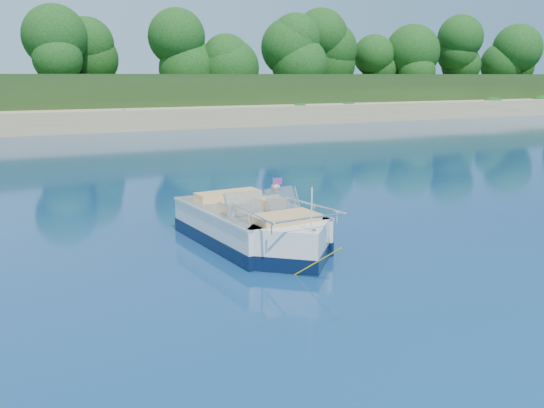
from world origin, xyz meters
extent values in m
plane|color=#091A45|center=(0.00, 0.00, 0.00)|extent=(160.00, 160.00, 0.00)
cube|color=tan|center=(0.00, 38.00, 0.50)|extent=(170.00, 8.00, 2.00)
cube|color=#1E3415|center=(0.00, 65.00, 1.00)|extent=(170.00, 56.00, 6.00)
cylinder|color=black|center=(0.00, 42.00, 3.30)|extent=(0.44, 0.44, 3.60)
sphere|color=black|center=(0.00, 42.00, 6.72)|extent=(5.94, 5.94, 5.94)
cylinder|color=black|center=(20.00, 40.00, 2.80)|extent=(0.44, 0.44, 2.60)
sphere|color=black|center=(20.00, 40.00, 5.27)|extent=(4.29, 4.29, 4.29)
cylinder|color=black|center=(48.00, 41.50, 3.00)|extent=(0.44, 0.44, 3.00)
sphere|color=black|center=(48.00, 41.50, 5.85)|extent=(4.95, 4.95, 4.95)
cube|color=white|center=(-2.10, 4.22, 0.32)|extent=(2.37, 4.10, 1.10)
cube|color=white|center=(-1.96, 2.35, 0.32)|extent=(2.09, 2.09, 1.10)
cube|color=black|center=(-2.10, 4.22, 0.17)|extent=(2.41, 4.14, 0.31)
cube|color=black|center=(-1.96, 2.35, 0.17)|extent=(2.13, 2.13, 0.31)
cube|color=tan|center=(-2.12, 4.54, 0.63)|extent=(1.87, 2.88, 0.10)
cube|color=white|center=(-2.10, 4.22, 0.84)|extent=(2.41, 4.10, 0.06)
cube|color=black|center=(-2.25, 6.38, 0.37)|extent=(0.60, 0.41, 0.94)
cube|color=#8C9EA5|center=(-2.52, 3.46, 1.14)|extent=(0.83, 0.33, 0.51)
cube|color=#8C9EA5|center=(-1.58, 3.52, 1.14)|extent=(0.86, 0.44, 0.51)
cube|color=tan|center=(-2.55, 3.93, 0.87)|extent=(0.62, 0.62, 0.42)
cube|color=tan|center=(-1.61, 3.99, 0.87)|extent=(0.62, 0.62, 0.42)
cube|color=tan|center=(-2.17, 5.27, 0.87)|extent=(1.67, 0.69, 0.40)
cube|color=tan|center=(-1.98, 2.55, 0.85)|extent=(1.44, 0.88, 0.36)
cylinder|color=white|center=(-1.91, 1.56, 1.31)|extent=(0.03, 0.03, 0.89)
cube|color=#FF1C2B|center=(-1.67, 3.52, 1.56)|extent=(0.23, 0.03, 0.15)
cube|color=silver|center=(-1.90, 1.50, 0.90)|extent=(0.11, 0.07, 0.05)
cylinder|color=gold|center=(-2.03, 1.13, 0.37)|extent=(0.48, 1.04, 0.80)
torus|color=#FFD700|center=(-0.41, 5.88, 0.09)|extent=(1.79, 1.79, 0.36)
torus|color=red|center=(-0.41, 5.88, 0.11)|extent=(1.47, 1.47, 0.12)
imported|color=tan|center=(-0.52, 5.97, 0.00)|extent=(0.45, 0.81, 1.52)
camera|label=1|loc=(-7.81, -8.54, 3.92)|focal=40.00mm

